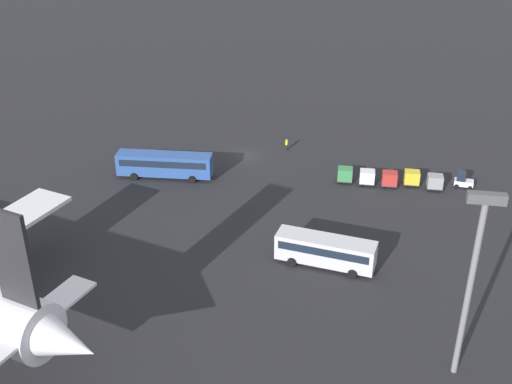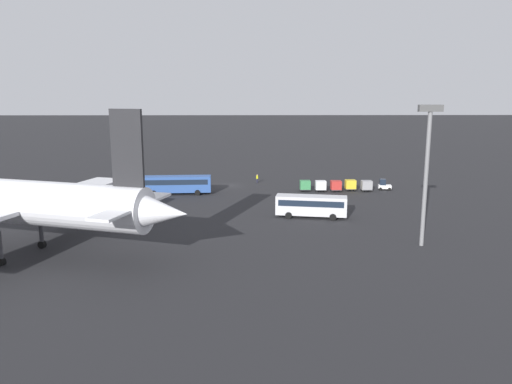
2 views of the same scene
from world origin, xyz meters
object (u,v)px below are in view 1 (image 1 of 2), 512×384
(worker_person, at_px, (287,145))
(cargo_cart_grey, at_px, (435,182))
(cargo_cart_yellow, at_px, (412,177))
(shuttle_bus_far, at_px, (326,249))
(cargo_cart_white, at_px, (367,177))
(cargo_cart_green, at_px, (345,174))
(cargo_cart_red, at_px, (390,179))
(shuttle_bus_near, at_px, (165,163))
(baggage_tug, at_px, (463,180))

(worker_person, xyz_separation_m, cargo_cart_grey, (-20.31, 9.38, 0.32))
(cargo_cart_grey, bearing_deg, cargo_cart_yellow, -14.24)
(cargo_cart_yellow, bearing_deg, shuttle_bus_far, 63.79)
(shuttle_bus_far, distance_m, cargo_cart_yellow, 22.46)
(cargo_cart_grey, distance_m, cargo_cart_white, 8.61)
(cargo_cart_grey, distance_m, cargo_cart_yellow, 2.96)
(shuttle_bus_far, relative_size, cargo_cart_green, 5.20)
(shuttle_bus_far, xyz_separation_m, cargo_cart_red, (-7.04, -19.35, -0.76))
(cargo_cart_yellow, xyz_separation_m, cargo_cart_white, (5.74, 0.75, 0.00))
(shuttle_bus_near, distance_m, cargo_cart_green, 23.94)
(worker_person, height_order, cargo_cart_grey, cargo_cart_grey)
(worker_person, relative_size, cargo_cart_grey, 0.84)
(cargo_cart_red, bearing_deg, cargo_cart_white, -0.64)
(shuttle_bus_near, height_order, baggage_tug, shuttle_bus_near)
(shuttle_bus_far, relative_size, cargo_cart_white, 5.20)
(cargo_cart_yellow, xyz_separation_m, cargo_cart_green, (8.61, 0.45, 0.00))
(cargo_cart_green, bearing_deg, cargo_cart_white, 173.99)
(worker_person, relative_size, cargo_cart_white, 0.84)
(shuttle_bus_far, height_order, cargo_cart_grey, shuttle_bus_far)
(cargo_cart_red, bearing_deg, shuttle_bus_far, 70.01)
(cargo_cart_red, bearing_deg, cargo_cart_green, -3.33)
(shuttle_bus_far, bearing_deg, worker_person, -65.12)
(cargo_cart_red, xyz_separation_m, cargo_cart_green, (5.74, -0.33, 0.00))
(worker_person, xyz_separation_m, cargo_cart_green, (-8.83, 9.10, 0.32))
(cargo_cart_white, bearing_deg, shuttle_bus_far, 77.86)
(worker_person, relative_size, cargo_cart_green, 0.84)
(shuttle_bus_near, distance_m, worker_person, 18.84)
(baggage_tug, relative_size, worker_person, 1.47)
(shuttle_bus_near, distance_m, cargo_cart_red, 29.64)
(cargo_cart_grey, bearing_deg, worker_person, -24.80)
(shuttle_bus_far, relative_size, cargo_cart_yellow, 5.20)
(shuttle_bus_near, height_order, cargo_cart_red, shuttle_bus_near)
(baggage_tug, bearing_deg, cargo_cart_red, 16.86)
(shuttle_bus_far, bearing_deg, cargo_cart_red, -99.77)
(shuttle_bus_near, xyz_separation_m, shuttle_bus_far, (-22.53, 17.44, -0.05))
(shuttle_bus_near, relative_size, shuttle_bus_far, 1.19)
(baggage_tug, height_order, cargo_cart_green, baggage_tug)
(cargo_cart_yellow, relative_size, cargo_cart_white, 1.00)
(cargo_cart_red, bearing_deg, baggage_tug, -171.13)
(worker_person, height_order, cargo_cart_white, cargo_cart_white)
(cargo_cart_yellow, distance_m, cargo_cart_green, 8.63)
(shuttle_bus_far, xyz_separation_m, worker_person, (7.53, -28.79, -1.08))
(cargo_cart_yellow, bearing_deg, cargo_cart_white, 7.46)
(cargo_cart_grey, xyz_separation_m, cargo_cart_red, (5.74, 0.06, 0.00))
(cargo_cart_yellow, bearing_deg, cargo_cart_grey, 165.76)
(cargo_cart_yellow, xyz_separation_m, cargo_cart_red, (2.87, 0.78, 0.00))
(shuttle_bus_far, bearing_deg, baggage_tug, -118.09)
(shuttle_bus_near, bearing_deg, baggage_tug, -178.26)
(baggage_tug, height_order, cargo_cart_yellow, baggage_tug)
(shuttle_bus_far, distance_m, worker_person, 29.78)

